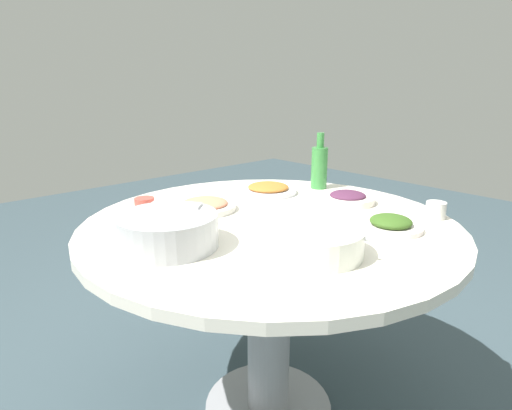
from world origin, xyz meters
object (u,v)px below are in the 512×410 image
Objects in this scene: soup_bowl at (313,242)px; green_bottle at (319,166)px; round_dining_table at (269,268)px; dish_shrimp at (205,205)px; dish_eggplant at (348,198)px; tea_cup_far at (436,210)px; dish_greens at (391,224)px; dish_tofu_braise at (268,189)px; tea_cup_near at (145,205)px; rice_bowl at (168,230)px.

green_bottle is at bearing -51.85° from soup_bowl.
dish_shrimp is at bearing 19.66° from round_dining_table.
dish_eggplant is (0.24, -0.49, -0.02)m from soup_bowl.
round_dining_table is at bearing 50.13° from tea_cup_far.
dish_shrimp is (0.53, -0.03, -0.02)m from soup_bowl.
dish_greens is at bearing 152.85° from green_bottle.
dish_eggplant reaches higher than dish_tofu_braise.
dish_tofu_braise is at bearing -3.25° from dish_greens.
soup_bowl is 0.66m from dish_tofu_braise.
green_bottle reaches higher than tea_cup_far.
dish_greens is 2.99× the size of tea_cup_far.
tea_cup_far is at bearing -169.55° from dish_eggplant.
dish_tofu_braise is 0.34m from dish_shrimp.
soup_bowl is 1.40× the size of dish_greens.
dish_greens is at bearing -145.50° from tea_cup_near.
dish_eggplant reaches higher than dish_shrimp.
soup_bowl reaches higher than dish_tofu_braise.
tea_cup_far reaches higher than dish_greens.
rice_bowl reaches higher than round_dining_table.
dish_tofu_braise is 1.20× the size of dish_greens.
green_bottle reaches higher than soup_bowl.
soup_bowl is at bearing 115.83° from dish_eggplant.
rice_bowl is at bearing 59.60° from dish_greens.
dish_eggplant is at bearing -158.57° from dish_tofu_braise.
dish_shrimp is 0.58m from green_bottle.
green_bottle is (-0.07, -0.57, 0.08)m from dish_shrimp.
soup_bowl is (-0.31, -0.26, -0.01)m from rice_bowl.
tea_cup_far is (-0.55, 0.04, -0.07)m from green_bottle.
green_bottle is at bearing -111.14° from dish_tofu_braise.
dish_greens is at bearing -120.40° from rice_bowl.
round_dining_table is 0.42m from dish_tofu_braise.
dish_eggplant is at bearing -123.57° from tea_cup_near.
rice_bowl is at bearing 100.34° from green_bottle.
soup_bowl is at bearing 158.00° from round_dining_table.
dish_tofu_braise is (0.31, 0.12, -0.00)m from dish_eggplant.
soup_bowl is at bearing 177.25° from dish_shrimp.
dish_greens is (-0.04, -0.33, -0.02)m from soup_bowl.
rice_bowl is at bearing 111.12° from dish_tofu_braise.
green_bottle reaches higher than dish_greens.
rice_bowl is 3.97× the size of tea_cup_near.
green_bottle is (0.50, -0.26, 0.08)m from dish_greens.
dish_eggplant is 0.26m from green_bottle.
dish_shrimp is at bearing 93.59° from dish_tofu_braise.
rice_bowl is at bearing 84.51° from dish_eggplant.
tea_cup_near is (0.42, 0.64, 0.01)m from dish_eggplant.
dish_shrimp is at bearing -52.22° from rice_bowl.
dish_eggplant is (-0.07, -0.75, -0.03)m from rice_bowl.
rice_bowl is 0.67m from dish_tofu_braise.
rice_bowl is at bearing 64.19° from tea_cup_far.
dish_greens is at bearing -151.52° from dish_shrimp.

